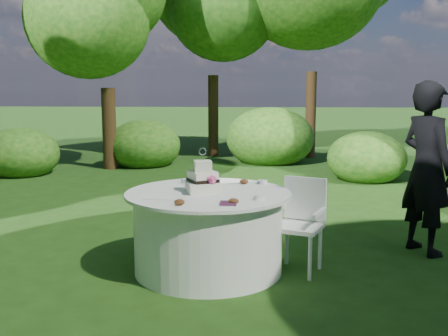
{
  "coord_description": "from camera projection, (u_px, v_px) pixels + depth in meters",
  "views": [
    {
      "loc": [
        0.47,
        -4.81,
        1.75
      ],
      "look_at": [
        0.15,
        0.0,
        1.0
      ],
      "focal_mm": 42.0,
      "sensor_mm": 36.0,
      "label": 1
    }
  ],
  "objects": [
    {
      "name": "chair",
      "position": [
        301.0,
        217.0,
        4.99
      ],
      "size": [
        0.54,
        0.54,
        0.89
      ],
      "color": "white",
      "rests_on": "ground"
    },
    {
      "name": "votives",
      "position": [
        235.0,
        186.0,
        5.09
      ],
      "size": [
        0.89,
        0.87,
        0.04
      ],
      "color": "white",
      "rests_on": "table"
    },
    {
      "name": "cake",
      "position": [
        203.0,
        180.0,
        4.89
      ],
      "size": [
        0.37,
        0.37,
        0.42
      ],
      "color": "silver",
      "rests_on": "table"
    },
    {
      "name": "feather_plume",
      "position": [
        169.0,
        199.0,
        4.58
      ],
      "size": [
        0.48,
        0.07,
        0.01
      ],
      "primitive_type": "ellipsoid",
      "color": "white",
      "rests_on": "table"
    },
    {
      "name": "napkins",
      "position": [
        228.0,
        203.0,
        4.41
      ],
      "size": [
        0.14,
        0.14,
        0.02
      ],
      "primitive_type": "cube",
      "color": "#4C203E",
      "rests_on": "table"
    },
    {
      "name": "petal_cups",
      "position": [
        221.0,
        194.0,
        4.7
      ],
      "size": [
        0.6,
        1.09,
        0.05
      ],
      "color": "#562D16",
      "rests_on": "table"
    },
    {
      "name": "ground",
      "position": [
        208.0,
        270.0,
        5.04
      ],
      "size": [
        80.0,
        80.0,
        0.0
      ],
      "primitive_type": "plane",
      "color": "#1E3D10",
      "rests_on": "ground"
    },
    {
      "name": "table",
      "position": [
        208.0,
        231.0,
        4.98
      ],
      "size": [
        1.56,
        1.56,
        0.77
      ],
      "color": "white",
      "rests_on": "ground"
    },
    {
      "name": "guest",
      "position": [
        427.0,
        168.0,
        5.47
      ],
      "size": [
        0.68,
        0.79,
        1.81
      ],
      "primitive_type": "imported",
      "rotation": [
        0.0,
        0.0,
        2.03
      ],
      "color": "black",
      "rests_on": "ground"
    }
  ]
}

